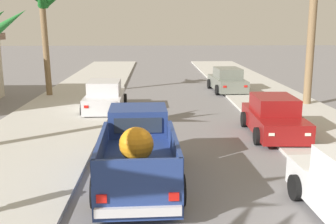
{
  "coord_description": "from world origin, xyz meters",
  "views": [
    {
      "loc": [
        -1.11,
        -4.05,
        4.24
      ],
      "look_at": [
        -0.62,
        9.81,
        1.2
      ],
      "focal_mm": 42.59,
      "sensor_mm": 36.0,
      "label": 1
    }
  ],
  "objects_px": {
    "car_right_mid": "(274,117)",
    "palm_tree_left_back": "(43,6)",
    "pickup_truck": "(138,153)",
    "car_right_near": "(227,81)",
    "car_left_near": "(105,97)"
  },
  "relations": [
    {
      "from": "car_right_mid",
      "to": "palm_tree_left_back",
      "type": "height_order",
      "value": "palm_tree_left_back"
    },
    {
      "from": "pickup_truck",
      "to": "car_right_mid",
      "type": "distance_m",
      "value": 6.85
    },
    {
      "from": "pickup_truck",
      "to": "palm_tree_left_back",
      "type": "bearing_deg",
      "value": 113.79
    },
    {
      "from": "car_right_mid",
      "to": "car_right_near",
      "type": "bearing_deg",
      "value": 89.62
    },
    {
      "from": "car_right_near",
      "to": "car_right_mid",
      "type": "height_order",
      "value": "same"
    },
    {
      "from": "car_right_near",
      "to": "palm_tree_left_back",
      "type": "distance_m",
      "value": 12.07
    },
    {
      "from": "car_left_near",
      "to": "car_right_near",
      "type": "relative_size",
      "value": 0.99
    },
    {
      "from": "car_left_near",
      "to": "car_right_mid",
      "type": "xyz_separation_m",
      "value": [
        7.13,
        -4.73,
        0.0
      ]
    },
    {
      "from": "car_left_near",
      "to": "car_right_mid",
      "type": "height_order",
      "value": "same"
    },
    {
      "from": "car_right_near",
      "to": "car_right_mid",
      "type": "distance_m",
      "value": 10.45
    },
    {
      "from": "pickup_truck",
      "to": "car_right_mid",
      "type": "bearing_deg",
      "value": 41.63
    },
    {
      "from": "car_right_near",
      "to": "palm_tree_left_back",
      "type": "xyz_separation_m",
      "value": [
        -11.03,
        -1.72,
        4.59
      ]
    },
    {
      "from": "car_right_near",
      "to": "car_right_mid",
      "type": "xyz_separation_m",
      "value": [
        -0.07,
        -10.45,
        0.0
      ]
    },
    {
      "from": "car_left_near",
      "to": "car_right_near",
      "type": "xyz_separation_m",
      "value": [
        7.2,
        5.72,
        0.0
      ]
    },
    {
      "from": "pickup_truck",
      "to": "car_right_mid",
      "type": "height_order",
      "value": "pickup_truck"
    }
  ]
}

